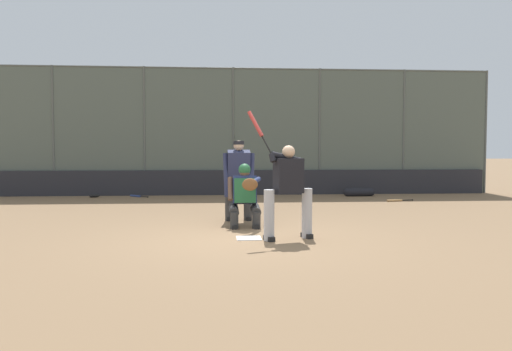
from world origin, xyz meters
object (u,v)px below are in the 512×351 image
Objects in this scene: batter_at_plate at (288,188)px; catcher_behind_plate at (245,194)px; umpire_home at (239,178)px; fielding_glove_on_dirt at (94,196)px; spare_bat_near_backstop at (397,200)px; equipment_bag_dugout_side at (359,192)px; spare_bat_by_padding at (137,196)px.

batter_at_plate reaches higher than catcher_behind_plate.
fielding_glove_on_dirt is (4.49, -5.76, -0.89)m from umpire_home.
umpire_home is 2.00× the size of spare_bat_near_backstop.
umpire_home is at bearing 26.10° from spare_bat_near_backstop.
fielding_glove_on_dirt is at bearing -23.31° from spare_bat_near_backstop.
umpire_home is at bearing 52.18° from equipment_bag_dugout_side.
equipment_bag_dugout_side reaches higher than spare_bat_near_backstop.
batter_at_plate is 1.58m from catcher_behind_plate.
umpire_home is at bearing -90.34° from batter_at_plate.
spare_bat_near_backstop is at bearing -143.89° from umpire_home.
spare_bat_by_padding is at bearing -62.65° from umpire_home.
umpire_home is 7.00m from equipment_bag_dugout_side.
fielding_glove_on_dirt reaches higher than spare_bat_by_padding.
equipment_bag_dugout_side is at bearing -128.84° from umpire_home.
fielding_glove_on_dirt is at bearing -53.09° from umpire_home.
spare_bat_near_backstop is 2.70× the size of fielding_glove_on_dirt.
spare_bat_by_padding is 0.64× the size of equipment_bag_dugout_side.
spare_bat_by_padding is at bearing -82.50° from batter_at_plate.
spare_bat_near_backstop is 1.27× the size of spare_bat_by_padding.
spare_bat_by_padding is (3.20, -6.71, -0.63)m from catcher_behind_plate.
fielding_glove_on_dirt is at bearing 41.88° from spare_bat_by_padding.
spare_bat_near_backstop is 0.81× the size of equipment_bag_dugout_side.
fielding_glove_on_dirt is (1.37, 0.02, 0.02)m from spare_bat_by_padding.
batter_at_plate is 2.07× the size of equipment_bag_dugout_side.
umpire_home is 6.22m from spare_bat_near_backstop.
batter_at_plate reaches higher than equipment_bag_dugout_side.
batter_at_plate is 2.47m from umpire_home.
catcher_behind_plate reaches higher than spare_bat_near_backstop.
catcher_behind_plate is 8.13m from fielding_glove_on_dirt.
equipment_bag_dugout_side is (-4.27, -5.50, -0.81)m from umpire_home.
catcher_behind_plate is 7.46m from spare_bat_by_padding.
fielding_glove_on_dirt is at bearing -75.09° from batter_at_plate.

